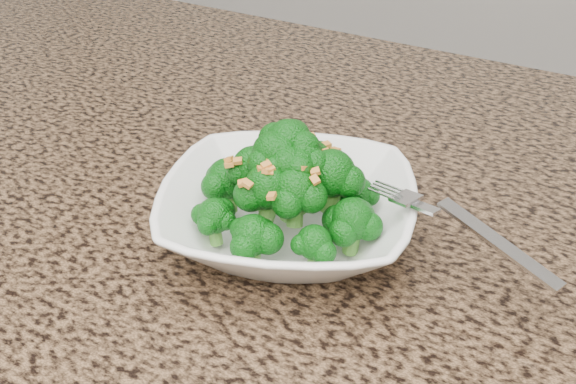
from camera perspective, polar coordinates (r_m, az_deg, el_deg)
The scene contains 5 objects.
granite_counter at distance 0.72m, azimuth -5.69°, elevation -1.83°, with size 1.64×1.04×0.03m, color brown.
bowl at distance 0.64m, azimuth -0.00°, elevation -1.74°, with size 0.22×0.22×0.05m, color white.
broccoli_pile at distance 0.60m, azimuth -0.00°, elevation 3.25°, with size 0.20×0.20×0.07m, color #0A5D0D, non-canonical shape.
garlic_topping at distance 0.59m, azimuth -0.00°, elevation 6.53°, with size 0.12×0.12×0.01m, color orange, non-canonical shape.
fork at distance 0.59m, azimuth 11.20°, elevation -1.38°, with size 0.19×0.03×0.01m, color silver, non-canonical shape.
Camera 1 is at (0.37, -0.18, 1.27)m, focal length 45.00 mm.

